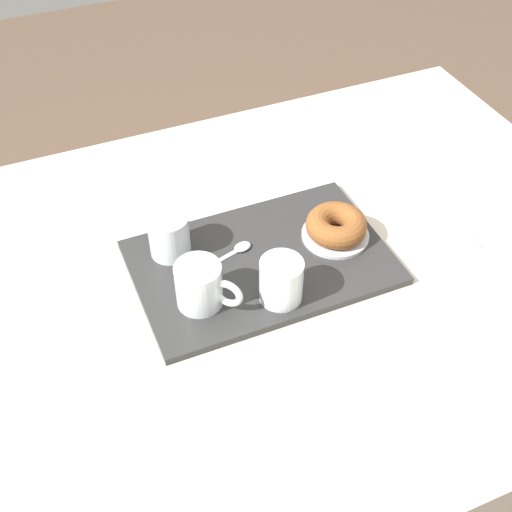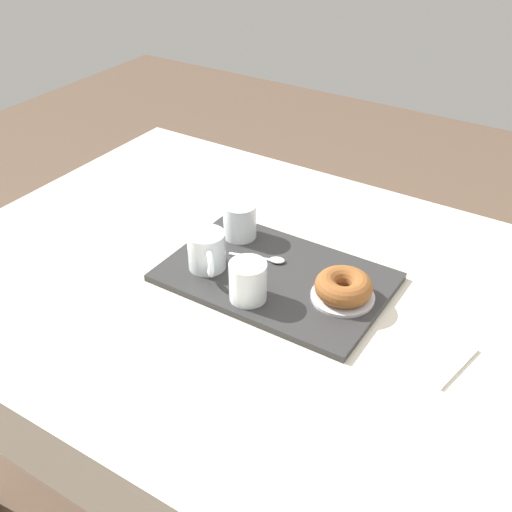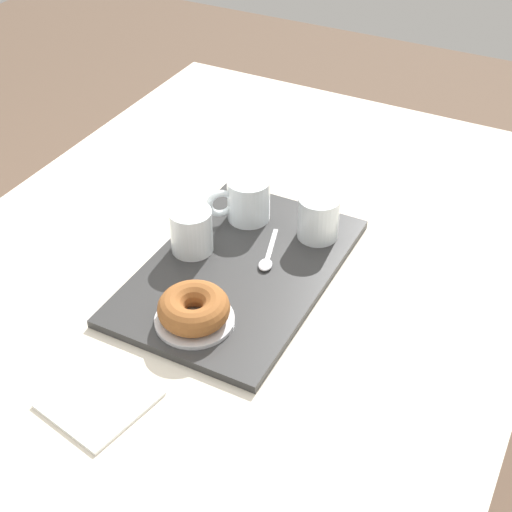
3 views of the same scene
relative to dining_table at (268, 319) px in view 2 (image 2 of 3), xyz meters
The scene contains 10 objects.
ground_plane 0.67m from the dining_table, ahead, with size 6.00×6.00×0.00m, color brown.
dining_table is the anchor object (origin of this frame).
serving_tray 0.10m from the dining_table, 74.91° to the left, with size 0.46×0.30×0.01m, color #2D2D2D.
tea_mug_left 0.20m from the dining_table, 165.29° to the right, with size 0.10×0.10×0.08m.
water_glass_near 0.16m from the dining_table, 88.60° to the right, with size 0.07×0.07×0.08m.
water_glass_far 0.23m from the dining_table, 142.99° to the left, with size 0.07×0.07×0.08m.
donut_plate_left 0.20m from the dining_table, ahead, with size 0.13×0.13×0.01m, color silver.
sugar_donut_left 0.21m from the dining_table, ahead, with size 0.11×0.11×0.04m, color brown.
teaspoon_near 0.13m from the dining_table, 116.64° to the left, with size 0.12×0.05×0.01m.
paper_napkin 0.36m from the dining_table, ahead, with size 0.14×0.13×0.01m, color white.
Camera 2 is at (0.54, -0.90, 1.55)m, focal length 44.31 mm.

